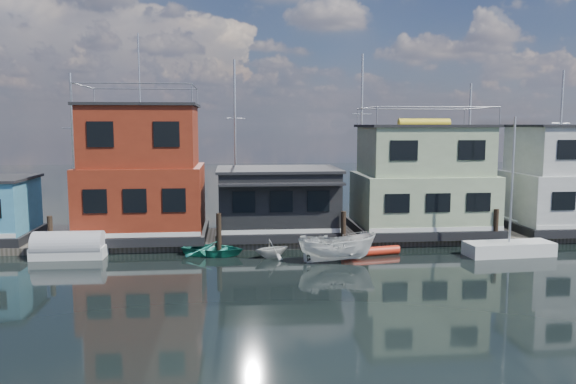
{
  "coord_description": "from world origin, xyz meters",
  "views": [
    {
      "loc": [
        -3.21,
        -21.56,
        7.09
      ],
      "look_at": [
        0.12,
        12.0,
        3.0
      ],
      "focal_mm": 35.0,
      "sensor_mm": 36.0,
      "label": 1
    }
  ],
  "objects": [
    {
      "name": "ground",
      "position": [
        0.0,
        0.0,
        0.0
      ],
      "size": [
        160.0,
        160.0,
        0.0
      ],
      "primitive_type": "plane",
      "color": "black",
      "rests_on": "ground"
    },
    {
      "name": "dock",
      "position": [
        0.0,
        12.0,
        0.2
      ],
      "size": [
        48.0,
        5.0,
        0.4
      ],
      "primitive_type": "cube",
      "color": "#595147",
      "rests_on": "ground"
    },
    {
      "name": "houseboat_red",
      "position": [
        -8.5,
        12.0,
        4.1
      ],
      "size": [
        7.4,
        5.9,
        11.86
      ],
      "color": "black",
      "rests_on": "dock"
    },
    {
      "name": "houseboat_dark",
      "position": [
        -0.5,
        11.98,
        2.42
      ],
      "size": [
        7.4,
        6.1,
        4.06
      ],
      "color": "black",
      "rests_on": "dock"
    },
    {
      "name": "houseboat_green",
      "position": [
        8.5,
        12.0,
        3.55
      ],
      "size": [
        8.4,
        5.9,
        7.03
      ],
      "color": "black",
      "rests_on": "dock"
    },
    {
      "name": "houseboat_white",
      "position": [
        18.5,
        12.0,
        3.54
      ],
      "size": [
        8.4,
        5.9,
        6.66
      ],
      "color": "black",
      "rests_on": "dock"
    },
    {
      "name": "pilings",
      "position": [
        -0.33,
        9.2,
        1.1
      ],
      "size": [
        42.28,
        0.28,
        2.2
      ],
      "color": "#2D2116",
      "rests_on": "ground"
    },
    {
      "name": "background_masts",
      "position": [
        4.76,
        18.0,
        5.55
      ],
      "size": [
        36.4,
        0.16,
        12.0
      ],
      "color": "silver",
      "rests_on": "ground"
    },
    {
      "name": "dinghy_teal",
      "position": [
        -4.29,
        8.52,
        0.35
      ],
      "size": [
        3.97,
        3.37,
        0.7
      ],
      "primitive_type": "imported",
      "rotation": [
        0.0,
        0.0,
        1.25
      ],
      "color": "#238372",
      "rests_on": "ground"
    },
    {
      "name": "tarp_runabout",
      "position": [
        -11.94,
        8.72,
        0.57
      ],
      "size": [
        3.81,
        1.58,
        1.54
      ],
      "rotation": [
        0.0,
        0.0,
        -0.01
      ],
      "color": "silver",
      "rests_on": "ground"
    },
    {
      "name": "motorboat",
      "position": [
        2.11,
        6.37,
        0.78
      ],
      "size": [
        4.05,
        1.55,
        1.56
      ],
      "primitive_type": "imported",
      "rotation": [
        0.0,
        0.0,
        1.56
      ],
      "color": "silver",
      "rests_on": "ground"
    },
    {
      "name": "day_sailer",
      "position": [
        11.68,
        6.95,
        0.43
      ],
      "size": [
        4.83,
        1.88,
        7.48
      ],
      "rotation": [
        0.0,
        0.0,
        0.06
      ],
      "color": "silver",
      "rests_on": "ground"
    },
    {
      "name": "red_kayak",
      "position": [
        4.2,
        7.59,
        0.24
      ],
      "size": [
        3.32,
        1.15,
        0.48
      ],
      "primitive_type": "cylinder",
      "rotation": [
        0.0,
        1.57,
        0.21
      ],
      "color": "red",
      "rests_on": "ground"
    },
    {
      "name": "dinghy_white",
      "position": [
        -1.18,
        7.66,
        0.51
      ],
      "size": [
        2.42,
        2.28,
        1.02
      ],
      "primitive_type": "imported",
      "rotation": [
        0.0,
        0.0,
        1.96
      ],
      "color": "beige",
      "rests_on": "ground"
    }
  ]
}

